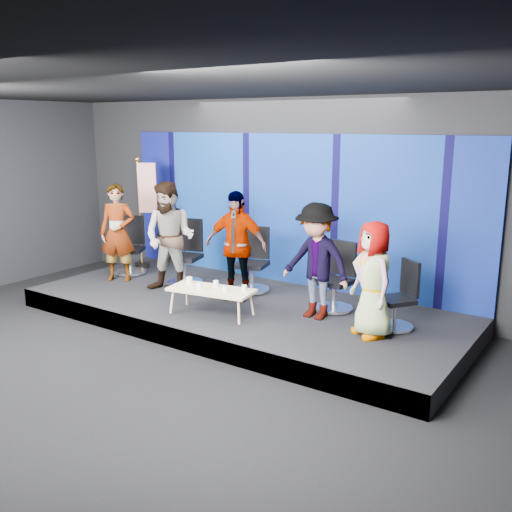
% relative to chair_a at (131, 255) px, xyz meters
% --- Properties ---
extents(ground, '(10.00, 10.00, 0.00)m').
position_rel_chair_a_xyz_m(ground, '(2.78, -2.80, -0.65)').
color(ground, black).
rests_on(ground, ground).
extents(room_walls, '(10.02, 8.02, 3.51)m').
position_rel_chair_a_xyz_m(room_walls, '(2.78, -2.80, 1.78)').
color(room_walls, black).
rests_on(room_walls, ground).
extents(riser, '(7.00, 3.00, 0.30)m').
position_rel_chair_a_xyz_m(riser, '(2.78, -0.30, -0.50)').
color(riser, black).
rests_on(riser, ground).
extents(backdrop, '(7.00, 0.08, 2.60)m').
position_rel_chair_a_xyz_m(backdrop, '(2.78, 1.15, 0.95)').
color(backdrop, '#0B0755').
rests_on(backdrop, riser).
extents(chair_a, '(0.82, 0.82, 1.07)m').
position_rel_chair_a_xyz_m(chair_a, '(0.00, 0.00, 0.00)').
color(chair_a, silver).
rests_on(chair_a, riser).
extents(panelist_a, '(0.76, 0.68, 1.74)m').
position_rel_chair_a_xyz_m(panelist_a, '(0.20, -0.47, 0.52)').
color(panelist_a, black).
rests_on(panelist_a, riser).
extents(chair_b, '(0.79, 0.79, 1.14)m').
position_rel_chair_a_xyz_m(chair_b, '(1.36, 0.02, 0.02)').
color(chair_b, silver).
rests_on(chair_b, riser).
extents(panelist_b, '(1.05, 0.92, 1.85)m').
position_rel_chair_a_xyz_m(panelist_b, '(1.46, -0.48, 0.57)').
color(panelist_b, black).
rests_on(panelist_b, riser).
extents(chair_c, '(0.74, 0.74, 1.08)m').
position_rel_chair_a_xyz_m(chair_c, '(2.57, 0.33, 0.00)').
color(chair_c, silver).
rests_on(chair_c, riser).
extents(panelist_c, '(1.10, 0.67, 1.75)m').
position_rel_chair_a_xyz_m(panelist_c, '(2.58, -0.17, 0.52)').
color(panelist_c, black).
rests_on(panelist_c, riser).
extents(chair_d, '(0.64, 0.64, 1.04)m').
position_rel_chair_a_xyz_m(chair_d, '(4.18, 0.21, -0.01)').
color(chair_d, silver).
rests_on(chair_d, riser).
extents(panelist_d, '(1.14, 0.73, 1.68)m').
position_rel_chair_a_xyz_m(panelist_d, '(4.09, -0.28, 0.49)').
color(panelist_d, black).
rests_on(panelist_d, riser).
extents(chair_e, '(0.75, 0.75, 0.96)m').
position_rel_chair_a_xyz_m(chair_e, '(5.26, -0.05, -0.04)').
color(chair_e, silver).
rests_on(chair_e, riser).
extents(panelist_e, '(0.90, 0.85, 1.55)m').
position_rel_chair_a_xyz_m(panelist_e, '(5.06, -0.51, 0.42)').
color(panelist_e, black).
rests_on(panelist_e, riser).
extents(coffee_table, '(1.34, 0.73, 0.39)m').
position_rel_chair_a_xyz_m(coffee_table, '(2.76, -1.02, 0.01)').
color(coffee_table, tan).
rests_on(coffee_table, riser).
extents(mug_a, '(0.09, 0.09, 0.11)m').
position_rel_chair_a_xyz_m(mug_a, '(2.32, -1.00, 0.09)').
color(mug_a, white).
rests_on(mug_a, coffee_table).
extents(mug_b, '(0.08, 0.08, 0.10)m').
position_rel_chair_a_xyz_m(mug_b, '(2.62, -1.13, 0.09)').
color(mug_b, white).
rests_on(mug_b, coffee_table).
extents(mug_c, '(0.08, 0.08, 0.09)m').
position_rel_chair_a_xyz_m(mug_c, '(2.73, -0.89, 0.08)').
color(mug_c, white).
rests_on(mug_c, coffee_table).
extents(mug_d, '(0.08, 0.08, 0.09)m').
position_rel_chair_a_xyz_m(mug_d, '(3.02, -1.04, 0.08)').
color(mug_d, white).
rests_on(mug_d, coffee_table).
extents(mug_e, '(0.07, 0.07, 0.09)m').
position_rel_chair_a_xyz_m(mug_e, '(3.23, -0.84, 0.08)').
color(mug_e, white).
rests_on(mug_e, coffee_table).
extents(flag_stand, '(0.47, 0.33, 2.16)m').
position_rel_chair_a_xyz_m(flag_stand, '(-0.04, 0.46, 0.79)').
color(flag_stand, black).
rests_on(flag_stand, riser).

